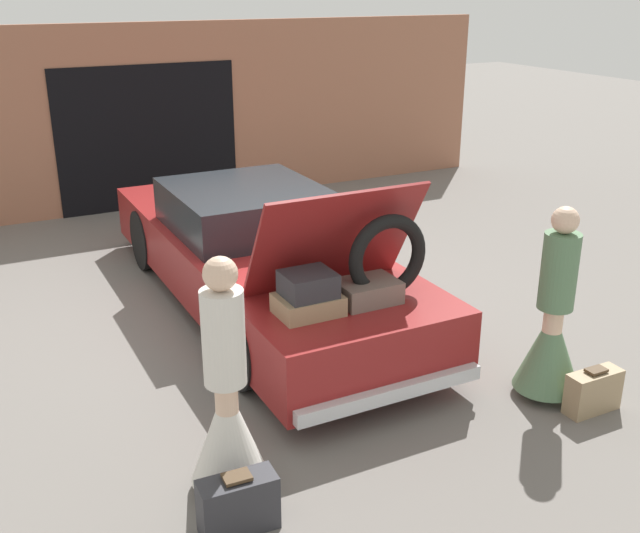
{
  "coord_description": "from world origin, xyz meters",
  "views": [
    {
      "loc": [
        -2.87,
        -7.09,
        3.35
      ],
      "look_at": [
        0.0,
        -1.48,
        0.94
      ],
      "focal_mm": 42.0,
      "sensor_mm": 36.0,
      "label": 1
    }
  ],
  "objects": [
    {
      "name": "person_right",
      "position": [
        1.44,
        -2.94,
        0.61
      ],
      "size": [
        0.57,
        0.57,
        1.69
      ],
      "rotation": [
        0.0,
        0.0,
        1.78
      ],
      "color": "beige",
      "rests_on": "ground_plane"
    },
    {
      "name": "ground_plane",
      "position": [
        0.0,
        0.0,
        0.0
      ],
      "size": [
        40.0,
        40.0,
        0.0
      ],
      "primitive_type": "plane",
      "color": "slate"
    },
    {
      "name": "suitcase_beside_left_person",
      "position": [
        -1.54,
        -3.33,
        0.2
      ],
      "size": [
        0.52,
        0.24,
        0.42
      ],
      "color": "#2D2D33",
      "rests_on": "ground_plane"
    },
    {
      "name": "suitcase_beside_right_person",
      "position": [
        1.6,
        -3.31,
        0.18
      ],
      "size": [
        0.49,
        0.18,
        0.39
      ],
      "color": "#9E8460",
      "rests_on": "ground_plane"
    },
    {
      "name": "car",
      "position": [
        0.0,
        -0.01,
        0.58
      ],
      "size": [
        1.83,
        5.45,
        1.77
      ],
      "color": "maroon",
      "rests_on": "ground_plane"
    },
    {
      "name": "person_left",
      "position": [
        -1.44,
        -2.9,
        0.63
      ],
      "size": [
        0.55,
        0.55,
        1.74
      ],
      "rotation": [
        0.0,
        0.0,
        -1.7
      ],
      "color": "beige",
      "rests_on": "ground_plane"
    },
    {
      "name": "garage_wall_back",
      "position": [
        0.0,
        4.39,
        1.39
      ],
      "size": [
        12.0,
        0.14,
        2.8
      ],
      "color": "#9E664C",
      "rests_on": "ground_plane"
    }
  ]
}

